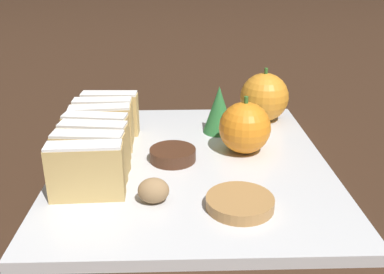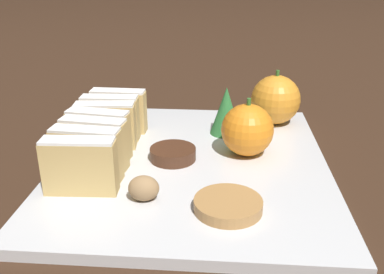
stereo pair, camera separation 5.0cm
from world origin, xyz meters
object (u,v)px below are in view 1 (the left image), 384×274
at_px(orange_far, 245,128).
at_px(chocolate_cookie, 173,154).
at_px(walnut, 153,190).
at_px(orange_near, 264,97).

height_order(orange_far, chocolate_cookie, orange_far).
bearing_deg(chocolate_cookie, orange_far, 14.09).
xyz_separation_m(orange_far, walnut, (-0.11, -0.12, -0.02)).
relative_size(orange_far, chocolate_cookie, 1.30).
distance_m(orange_near, walnut, 0.28).
bearing_deg(orange_near, chocolate_cookie, -134.73).
xyz_separation_m(orange_near, walnut, (-0.15, -0.23, -0.02)).
height_order(orange_far, walnut, orange_far).
distance_m(orange_near, orange_far, 0.12).
bearing_deg(chocolate_cookie, orange_near, 45.27).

